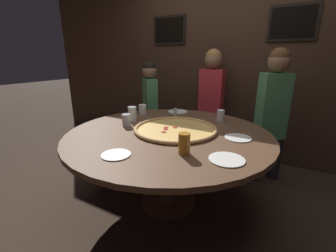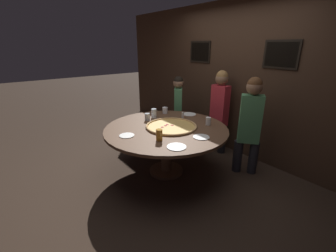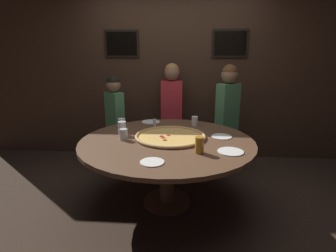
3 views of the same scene
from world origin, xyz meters
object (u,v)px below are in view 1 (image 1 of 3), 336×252
(drink_cup_far_right, at_px, (184,144))
(dining_table, at_px, (169,143))
(giant_pizza, at_px, (175,129))
(white_plate_right_side, at_px, (178,112))
(white_plate_far_back, at_px, (227,159))
(white_plate_near_front, at_px, (238,138))
(drink_cup_by_shaker, at_px, (126,120))
(drink_cup_far_left, at_px, (143,109))
(white_plate_beside_cup, at_px, (116,155))
(drink_cup_beside_pizza, at_px, (221,115))
(diner_far_right, at_px, (150,104))
(diner_far_left, at_px, (272,109))
(diner_side_right, at_px, (211,99))
(drink_cup_near_left, at_px, (132,114))
(condiment_shaker, at_px, (175,113))

(drink_cup_far_right, bearing_deg, dining_table, 131.93)
(giant_pizza, distance_m, white_plate_right_side, 0.71)
(white_plate_far_back, bearing_deg, white_plate_near_front, 93.59)
(drink_cup_by_shaker, bearing_deg, white_plate_near_front, 9.47)
(dining_table, distance_m, drink_cup_far_left, 0.74)
(dining_table, height_order, white_plate_beside_cup, white_plate_beside_cup)
(white_plate_far_back, bearing_deg, drink_cup_beside_pizza, 109.24)
(giant_pizza, xyz_separation_m, diner_far_right, (-0.84, 0.85, -0.00))
(white_plate_beside_cup, bearing_deg, white_plate_far_back, 23.59)
(diner_far_left, distance_m, diner_side_right, 0.82)
(diner_far_left, bearing_deg, white_plate_beside_cup, 24.79)
(white_plate_beside_cup, distance_m, diner_far_right, 1.69)
(drink_cup_by_shaker, bearing_deg, white_plate_far_back, -14.71)
(white_plate_far_back, bearing_deg, giant_pizza, 146.33)
(giant_pizza, xyz_separation_m, white_plate_far_back, (0.58, -0.38, -0.01))
(drink_cup_near_left, distance_m, diner_far_right, 0.84)
(drink_cup_near_left, bearing_deg, drink_cup_far_right, -30.65)
(condiment_shaker, relative_size, diner_far_right, 0.07)
(condiment_shaker, bearing_deg, dining_table, -68.70)
(diner_side_right, bearing_deg, giant_pizza, 94.21)
(drink_cup_beside_pizza, height_order, drink_cup_near_left, drink_cup_near_left)
(white_plate_near_front, distance_m, condiment_shaker, 0.85)
(dining_table, relative_size, white_plate_near_front, 8.30)
(drink_cup_far_right, distance_m, drink_cup_beside_pizza, 0.93)
(dining_table, distance_m, white_plate_near_front, 0.60)
(white_plate_far_back, distance_m, diner_side_right, 1.66)
(drink_cup_far_left, xyz_separation_m, white_plate_near_front, (1.16, -0.29, -0.05))
(dining_table, xyz_separation_m, drink_cup_beside_pizza, (0.30, 0.57, 0.17))
(drink_cup_by_shaker, distance_m, diner_far_left, 1.56)
(drink_cup_far_right, relative_size, white_plate_beside_cup, 0.74)
(white_plate_far_back, bearing_deg, drink_cup_far_right, -171.08)
(white_plate_near_front, bearing_deg, white_plate_right_side, 145.63)
(giant_pizza, height_order, white_plate_far_back, giant_pizza)
(white_plate_beside_cup, xyz_separation_m, diner_far_left, (0.82, 1.57, 0.09))
(drink_cup_by_shaker, bearing_deg, white_plate_right_side, 76.84)
(drink_cup_by_shaker, relative_size, white_plate_beside_cup, 0.57)
(white_plate_right_side, relative_size, white_plate_far_back, 1.00)
(drink_cup_far_right, relative_size, drink_cup_by_shaker, 1.29)
(drink_cup_beside_pizza, distance_m, drink_cup_by_shaker, 0.96)
(drink_cup_far_left, distance_m, white_plate_beside_cup, 1.15)
(white_plate_beside_cup, bearing_deg, drink_cup_by_shaker, 123.24)
(drink_cup_beside_pizza, bearing_deg, drink_cup_far_right, -88.56)
(drink_cup_far_right, distance_m, white_plate_far_back, 0.30)
(white_plate_far_back, xyz_separation_m, diner_far_right, (-1.41, 1.23, 0.01))
(drink_cup_far_left, height_order, condiment_shaker, drink_cup_far_left)
(giant_pizza, height_order, diner_side_right, diner_side_right)
(dining_table, distance_m, drink_cup_beside_pizza, 0.67)
(white_plate_right_side, distance_m, white_plate_far_back, 1.35)
(giant_pizza, height_order, white_plate_near_front, giant_pizza)
(drink_cup_by_shaker, height_order, drink_cup_near_left, drink_cup_near_left)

